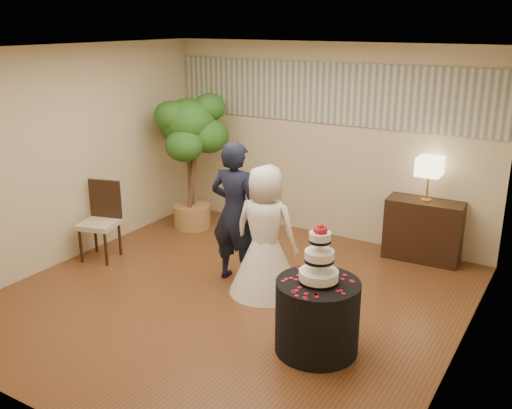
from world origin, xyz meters
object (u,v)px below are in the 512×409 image
Objects in this scene: cake_table at (317,316)px; console at (423,230)px; side_chair at (99,222)px; ficus_tree at (190,161)px; bride at (265,230)px; wedding_cake at (319,253)px; table_lamp at (428,179)px; groom at (235,212)px.

cake_table is 0.82× the size of console.
ficus_tree is at bearing 64.21° from side_chair.
bride is at bearing -127.72° from console.
cake_table is 0.66m from wedding_cake.
side_chair is at bearing -100.56° from ficus_tree.
ficus_tree is (-3.40, -0.61, -0.06)m from table_lamp.
table_lamp is at bearing 15.87° from side_chair.
ficus_tree is at bearing 145.61° from cake_table.
side_chair is at bearing 171.26° from cake_table.
side_chair is (-1.90, -0.41, -0.35)m from groom.
ficus_tree is at bearing -173.20° from console.
wedding_cake is 1.01× the size of table_lamp.
table_lamp is at bearing 84.79° from wedding_cake.
side_chair is (-3.45, 0.53, 0.16)m from cake_table.
bride is 1.42m from cake_table.
groom is 1.77× the size of console.
console is at bearing 10.18° from ficus_tree.
cake_table is at bearing -34.39° from ficus_tree.
bride is at bearing -8.00° from side_chair.
cake_table is (1.55, -0.94, -0.51)m from groom.
wedding_cake is at bearing -98.59° from console.
cake_table is at bearing -95.21° from table_lamp.
wedding_cake is at bearing 134.73° from bride.
ficus_tree is (-1.60, 1.22, 0.18)m from groom.
groom is 1.88m from cake_table.
side_chair is at bearing -148.89° from table_lamp.
console is 3.51m from ficus_tree.
table_lamp is at bearing -138.89° from groom.
ficus_tree is (-3.15, 2.16, 0.03)m from wedding_cake.
ficus_tree reaches higher than groom.
bride reaches higher than wedding_cake.
side_chair is at bearing -152.27° from console.
console is (1.32, 1.93, -0.36)m from bride.
groom is 2.16× the size of cake_table.
bride is 2.64× the size of wedding_cake.
console is at bearing 84.79° from wedding_cake.
groom is at bearing -137.97° from console.
table_lamp reaches higher than cake_table.
wedding_cake is 3.82m from ficus_tree.
ficus_tree is 2.01× the size of side_chair.
ficus_tree is (-3.15, 2.16, 0.69)m from cake_table.
groom reaches higher than table_lamp.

